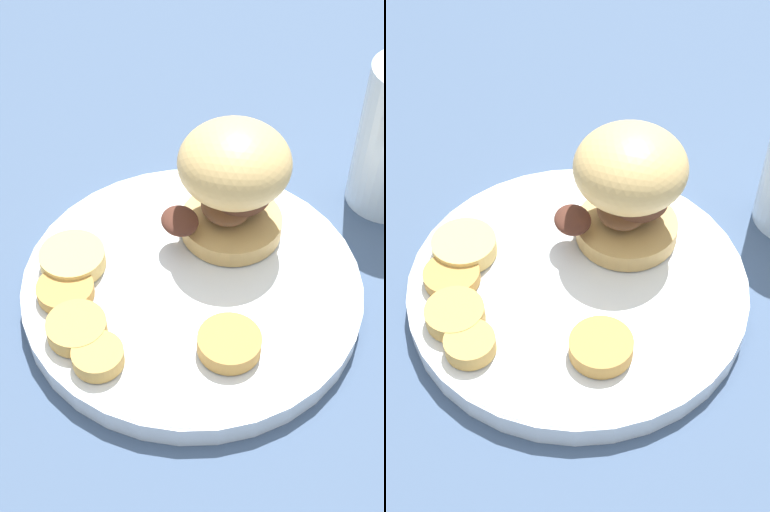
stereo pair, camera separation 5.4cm
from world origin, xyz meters
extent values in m
plane|color=#3D5170|center=(0.00, 0.00, 0.00)|extent=(4.00, 4.00, 0.00)
cylinder|color=white|center=(0.00, 0.00, 0.01)|extent=(0.27, 0.27, 0.02)
torus|color=white|center=(0.00, 0.00, 0.02)|extent=(0.27, 0.27, 0.01)
cylinder|color=tan|center=(-0.01, -0.06, 0.03)|extent=(0.08, 0.08, 0.02)
ellipsoid|color=#4C281E|center=(0.02, -0.03, 0.05)|extent=(0.05, 0.05, 0.01)
ellipsoid|color=brown|center=(0.00, -0.06, 0.05)|extent=(0.06, 0.06, 0.02)
ellipsoid|color=#4C281E|center=(0.00, -0.06, 0.05)|extent=(0.03, 0.04, 0.02)
ellipsoid|color=#563323|center=(-0.01, -0.07, 0.05)|extent=(0.05, 0.06, 0.02)
ellipsoid|color=#DBB26B|center=(-0.01, -0.06, 0.09)|extent=(0.09, 0.09, 0.06)
cylinder|color=#BC8942|center=(0.08, 0.06, 0.03)|extent=(0.04, 0.04, 0.01)
cylinder|color=tan|center=(0.05, 0.09, 0.03)|extent=(0.04, 0.04, 0.01)
cylinder|color=#BC8942|center=(-0.05, 0.05, 0.03)|extent=(0.05, 0.05, 0.01)
cylinder|color=tan|center=(0.02, 0.10, 0.03)|extent=(0.04, 0.04, 0.01)
cylinder|color=#DBB766|center=(0.09, 0.03, 0.03)|extent=(0.05, 0.05, 0.01)
camera|label=1|loc=(-0.16, 0.33, 0.44)|focal=50.00mm
camera|label=2|loc=(-0.21, 0.30, 0.44)|focal=50.00mm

